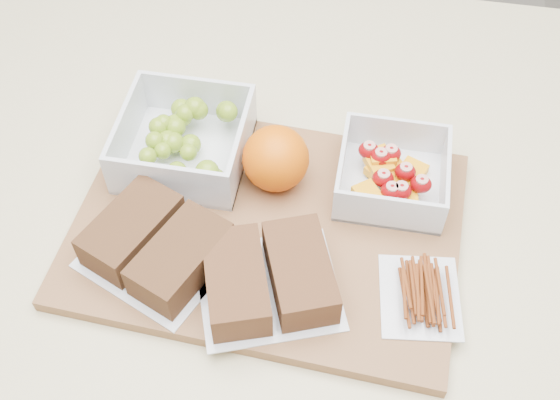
{
  "coord_description": "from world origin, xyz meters",
  "views": [
    {
      "loc": [
        0.08,
        -0.46,
        1.55
      ],
      "look_at": [
        -0.01,
        0.01,
        0.93
      ],
      "focal_mm": 45.0,
      "sensor_mm": 36.0,
      "label": 1
    }
  ],
  "objects_px": {
    "grape_container": "(186,140)",
    "pretzel_bag": "(421,292)",
    "cutting_board": "(267,228)",
    "fruit_container": "(391,176)",
    "sandwich_bag_center": "(268,278)",
    "orange": "(276,158)",
    "sandwich_bag_left": "(156,245)"
  },
  "relations": [
    {
      "from": "grape_container",
      "to": "pretzel_bag",
      "type": "relative_size",
      "value": 1.34
    },
    {
      "from": "cutting_board",
      "to": "grape_container",
      "type": "bearing_deg",
      "value": 146.24
    },
    {
      "from": "fruit_container",
      "to": "sandwich_bag_center",
      "type": "relative_size",
      "value": 0.68
    },
    {
      "from": "orange",
      "to": "sandwich_bag_center",
      "type": "bearing_deg",
      "value": -82.76
    },
    {
      "from": "orange",
      "to": "grape_container",
      "type": "bearing_deg",
      "value": 169.87
    },
    {
      "from": "grape_container",
      "to": "orange",
      "type": "bearing_deg",
      "value": -10.13
    },
    {
      "from": "grape_container",
      "to": "sandwich_bag_left",
      "type": "relative_size",
      "value": 0.8
    },
    {
      "from": "grape_container",
      "to": "fruit_container",
      "type": "distance_m",
      "value": 0.24
    },
    {
      "from": "sandwich_bag_left",
      "to": "grape_container",
      "type": "bearing_deg",
      "value": 92.28
    },
    {
      "from": "fruit_container",
      "to": "cutting_board",
      "type": "bearing_deg",
      "value": -149.31
    },
    {
      "from": "cutting_board",
      "to": "fruit_container",
      "type": "relative_size",
      "value": 3.49
    },
    {
      "from": "grape_container",
      "to": "fruit_container",
      "type": "xyz_separation_m",
      "value": [
        0.24,
        -0.01,
        -0.01
      ]
    },
    {
      "from": "sandwich_bag_left",
      "to": "sandwich_bag_center",
      "type": "relative_size",
      "value": 1.02
    },
    {
      "from": "orange",
      "to": "sandwich_bag_left",
      "type": "distance_m",
      "value": 0.16
    },
    {
      "from": "sandwich_bag_center",
      "to": "sandwich_bag_left",
      "type": "bearing_deg",
      "value": 171.34
    },
    {
      "from": "orange",
      "to": "cutting_board",
      "type": "bearing_deg",
      "value": -88.68
    },
    {
      "from": "cutting_board",
      "to": "sandwich_bag_left",
      "type": "bearing_deg",
      "value": -146.9
    },
    {
      "from": "orange",
      "to": "sandwich_bag_center",
      "type": "relative_size",
      "value": 0.43
    },
    {
      "from": "sandwich_bag_left",
      "to": "sandwich_bag_center",
      "type": "distance_m",
      "value": 0.12
    },
    {
      "from": "sandwich_bag_left",
      "to": "sandwich_bag_center",
      "type": "bearing_deg",
      "value": -8.66
    },
    {
      "from": "sandwich_bag_left",
      "to": "pretzel_bag",
      "type": "height_order",
      "value": "sandwich_bag_left"
    },
    {
      "from": "sandwich_bag_left",
      "to": "pretzel_bag",
      "type": "bearing_deg",
      "value": -0.44
    },
    {
      "from": "fruit_container",
      "to": "pretzel_bag",
      "type": "bearing_deg",
      "value": -73.18
    },
    {
      "from": "cutting_board",
      "to": "orange",
      "type": "relative_size",
      "value": 5.57
    },
    {
      "from": "grape_container",
      "to": "sandwich_bag_left",
      "type": "bearing_deg",
      "value": -87.72
    },
    {
      "from": "orange",
      "to": "sandwich_bag_center",
      "type": "height_order",
      "value": "orange"
    },
    {
      "from": "sandwich_bag_left",
      "to": "pretzel_bag",
      "type": "relative_size",
      "value": 1.68
    },
    {
      "from": "fruit_container",
      "to": "orange",
      "type": "distance_m",
      "value": 0.13
    },
    {
      "from": "fruit_container",
      "to": "sandwich_bag_center",
      "type": "height_order",
      "value": "fruit_container"
    },
    {
      "from": "fruit_container",
      "to": "sandwich_bag_center",
      "type": "bearing_deg",
      "value": -125.57
    },
    {
      "from": "cutting_board",
      "to": "sandwich_bag_left",
      "type": "xyz_separation_m",
      "value": [
        -0.11,
        -0.06,
        0.03
      ]
    },
    {
      "from": "sandwich_bag_center",
      "to": "orange",
      "type": "bearing_deg",
      "value": 97.24
    }
  ]
}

